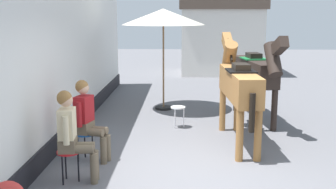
# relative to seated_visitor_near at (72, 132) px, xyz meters

# --- Properties ---
(ground_plane) EXTENTS (40.00, 40.00, 0.00)m
(ground_plane) POSITION_rel_seated_visitor_near_xyz_m (1.76, 3.31, -0.78)
(ground_plane) COLOR slate
(pub_facade_wall) EXTENTS (0.34, 14.00, 3.40)m
(pub_facade_wall) POSITION_rel_seated_visitor_near_xyz_m (-0.79, 1.81, 0.76)
(pub_facade_wall) COLOR white
(pub_facade_wall) RESTS_ON ground_plane
(distant_cottage) EXTENTS (3.40, 2.60, 3.50)m
(distant_cottage) POSITION_rel_seated_visitor_near_xyz_m (3.16, 11.72, 1.02)
(distant_cottage) COLOR silver
(distant_cottage) RESTS_ON ground_plane
(seated_visitor_near) EXTENTS (0.61, 0.49, 1.39)m
(seated_visitor_near) POSITION_rel_seated_visitor_near_xyz_m (0.00, 0.00, 0.00)
(seated_visitor_near) COLOR red
(seated_visitor_near) RESTS_ON ground_plane
(seated_visitor_far) EXTENTS (0.61, 0.48, 1.39)m
(seated_visitor_far) POSITION_rel_seated_visitor_near_xyz_m (0.02, 0.94, 0.00)
(seated_visitor_far) COLOR #194C99
(seated_visitor_far) RESTS_ON ground_plane
(saddled_horse_near) EXTENTS (0.57, 3.00, 2.06)m
(saddled_horse_near) POSITION_rel_seated_visitor_near_xyz_m (2.68, 2.11, 0.38)
(saddled_horse_near) COLOR #9E6B38
(saddled_horse_near) RESTS_ON ground_plane
(saddled_horse_far) EXTENTS (0.74, 2.99, 2.06)m
(saddled_horse_far) POSITION_rel_seated_visitor_near_xyz_m (3.29, 3.77, 0.38)
(saddled_horse_far) COLOR #2D231E
(saddled_horse_far) RESTS_ON ground_plane
(cafe_parasol) EXTENTS (2.10, 2.10, 2.58)m
(cafe_parasol) POSITION_rel_seated_visitor_near_xyz_m (1.12, 4.96, 1.59)
(cafe_parasol) COLOR black
(cafe_parasol) RESTS_ON ground_plane
(spare_stool_white) EXTENTS (0.32, 0.32, 0.46)m
(spare_stool_white) POSITION_rel_seated_visitor_near_xyz_m (1.52, 3.16, -0.38)
(spare_stool_white) COLOR white
(spare_stool_white) RESTS_ON ground_plane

